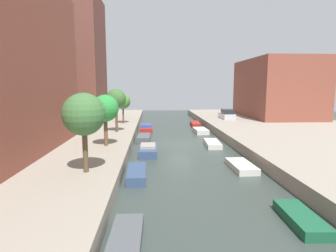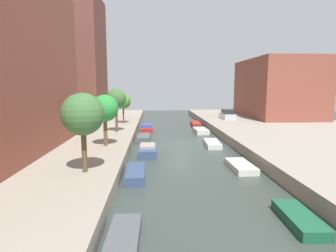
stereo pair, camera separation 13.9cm
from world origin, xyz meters
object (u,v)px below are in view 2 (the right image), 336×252
object	(u,v)px
moored_boat_left_3	(144,138)
street_tree_1	(105,109)
moored_boat_right_2	(212,144)
moored_boat_right_3	(201,131)
moored_boat_left_2	(148,150)
moored_boat_right_1	(241,166)
street_tree_0	(83,115)
moored_boat_left_1	(136,174)
moored_boat_left_4	(146,128)
parked_car	(227,115)
street_tree_3	(123,102)
moored_boat_right_0	(299,219)
moored_boat_left_0	(123,240)
moored_boat_right_4	(196,124)
apartment_tower_far	(70,58)
low_block_right	(277,88)

from	to	relation	value
moored_boat_left_3	street_tree_1	bearing A→B (deg)	-114.51
moored_boat_right_2	moored_boat_right_3	distance (m)	8.02
moored_boat_left_2	moored_boat_right_1	distance (m)	8.49
street_tree_0	moored_boat_right_1	xyz separation A→B (m)	(10.59, 3.21, -4.22)
street_tree_1	moored_boat_right_3	size ratio (longest dim) A/B	1.30
moored_boat_left_3	moored_boat_right_1	bearing A→B (deg)	-55.72
street_tree_1	moored_boat_right_3	world-z (taller)	street_tree_1
moored_boat_left_1	moored_boat_left_4	xyz separation A→B (m)	(0.26, 19.82, 0.08)
moored_boat_right_2	moored_boat_left_2	bearing A→B (deg)	-153.47
street_tree_1	parked_car	world-z (taller)	street_tree_1
street_tree_3	moored_boat_left_1	distance (m)	21.19
street_tree_1	parked_car	size ratio (longest dim) A/B	1.09
street_tree_0	moored_boat_right_2	bearing A→B (deg)	47.99
moored_boat_right_0	moored_boat_right_1	distance (m)	8.27
street_tree_3	moored_boat_right_1	xyz separation A→B (m)	(10.59, -19.05, -3.80)
moored_boat_right_2	moored_boat_left_0	bearing A→B (deg)	-112.41
moored_boat_right_0	moored_boat_right_2	size ratio (longest dim) A/B	0.85
moored_boat_left_1	moored_boat_right_4	world-z (taller)	moored_boat_left_1
apartment_tower_far	moored_boat_right_3	bearing A→B (deg)	-27.56
moored_boat_left_2	moored_boat_right_0	xyz separation A→B (m)	(6.98, -13.10, -0.16)
parked_car	moored_boat_right_2	distance (m)	16.62
low_block_right	moored_boat_left_1	size ratio (longest dim) A/B	4.26
street_tree_0	parked_car	bearing A→B (deg)	59.31
low_block_right	moored_boat_right_0	distance (m)	37.87
low_block_right	moored_boat_right_0	world-z (taller)	low_block_right
street_tree_3	moored_boat_right_3	bearing A→B (deg)	-15.62
moored_boat_left_2	moored_boat_left_4	world-z (taller)	moored_boat_left_4
moored_boat_left_2	moored_boat_left_4	bearing A→B (deg)	91.82
low_block_right	moored_boat_left_0	distance (m)	42.47
low_block_right	moored_boat_left_1	bearing A→B (deg)	-128.33
apartment_tower_far	moored_boat_left_4	bearing A→B (deg)	-33.43
moored_boat_left_2	moored_boat_left_3	size ratio (longest dim) A/B	0.98
moored_boat_left_3	parked_car	bearing A→B (deg)	44.51
street_tree_0	moored_boat_left_3	xyz separation A→B (m)	(3.08, 14.23, -4.11)
moored_boat_left_4	apartment_tower_far	bearing A→B (deg)	146.57
street_tree_1	street_tree_3	xyz separation A→B (m)	(-0.00, 14.80, -0.19)
moored_boat_left_0	street_tree_1	bearing A→B (deg)	101.98
moored_boat_right_0	moored_boat_right_3	xyz separation A→B (m)	(-0.21, 24.41, 0.06)
apartment_tower_far	moored_boat_left_0	bearing A→B (deg)	-71.57
moored_boat_right_0	parked_car	bearing A→B (deg)	80.49
moored_boat_left_0	moored_boat_right_0	distance (m)	7.78
moored_boat_right_1	moored_boat_right_2	world-z (taller)	moored_boat_right_2
moored_boat_left_1	moored_boat_right_2	xyz separation A→B (m)	(7.29, 9.73, -0.07)
moored_boat_right_1	moored_boat_left_3	bearing A→B (deg)	124.28
moored_boat_left_0	moored_boat_right_4	xyz separation A→B (m)	(7.76, 32.10, 0.07)
moored_boat_right_3	moored_boat_right_2	bearing A→B (deg)	-91.28
moored_boat_right_0	moored_boat_right_2	bearing A→B (deg)	91.34
street_tree_0	moored_boat_left_4	size ratio (longest dim) A/B	1.25
moored_boat_right_3	moored_boat_right_4	xyz separation A→B (m)	(0.29, 6.41, 0.01)
parked_car	moored_boat_left_1	distance (m)	28.46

